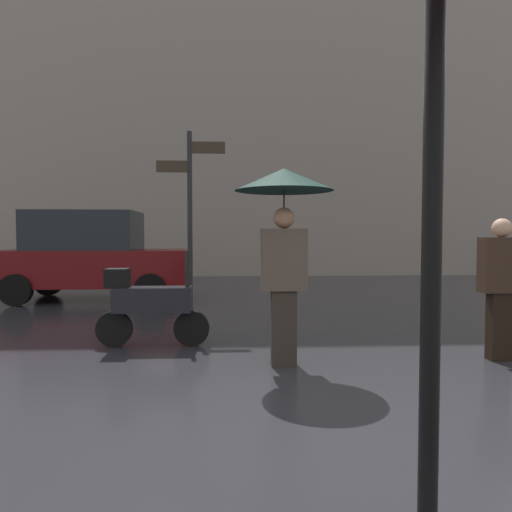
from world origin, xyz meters
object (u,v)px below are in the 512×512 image
(pedestrian_with_bag, at_px, (502,280))
(street_signpost, at_px, (190,209))
(parked_car_left, at_px, (92,256))
(pedestrian_with_umbrella, at_px, (284,210))
(parked_scooter, at_px, (149,304))

(pedestrian_with_bag, relative_size, street_signpost, 0.53)
(parked_car_left, height_order, street_signpost, street_signpost)
(pedestrian_with_umbrella, xyz_separation_m, parked_scooter, (-1.63, 0.96, -1.15))
(parked_car_left, bearing_deg, parked_scooter, -56.70)
(pedestrian_with_umbrella, xyz_separation_m, street_signpost, (-1.23, 2.34, 0.15))
(pedestrian_with_bag, xyz_separation_m, parked_scooter, (-4.15, 0.85, -0.36))
(parked_car_left, bearing_deg, pedestrian_with_umbrella, -47.22)
(pedestrian_with_bag, height_order, street_signpost, street_signpost)
(pedestrian_with_bag, bearing_deg, pedestrian_with_umbrella, -7.00)
(pedestrian_with_bag, bearing_deg, parked_car_left, -49.88)
(pedestrian_with_umbrella, xyz_separation_m, parked_car_left, (-3.70, 5.42, -0.72))
(pedestrian_with_umbrella, distance_m, street_signpost, 2.65)
(pedestrian_with_bag, relative_size, parked_scooter, 1.12)
(parked_scooter, relative_size, street_signpost, 0.47)
(pedestrian_with_umbrella, distance_m, pedestrian_with_bag, 2.64)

